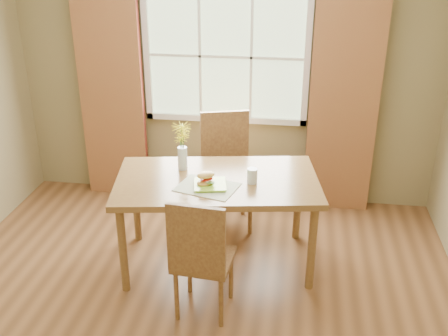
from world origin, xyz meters
The scene contains 12 objects.
room centered at (0.00, 0.00, 1.35)m, with size 4.24×3.84×2.74m.
window centered at (0.00, 1.87, 1.50)m, with size 1.62×0.06×1.32m.
curtain_left centered at (-1.15, 1.78, 1.10)m, with size 0.65×0.08×2.20m, color maroon.
curtain_right centered at (1.15, 1.78, 1.10)m, with size 0.65×0.08×2.20m, color maroon.
dining_table centered at (0.11, 0.62, 0.71)m, with size 1.75×1.16×0.79m.
chair_near centered at (0.10, -0.08, 0.54)m, with size 0.44×0.44×0.98m.
chair_far centered at (0.08, 1.33, 0.60)m, with size 0.57×0.57×1.09m.
placemat centered at (0.06, 0.46, 0.79)m, with size 0.45×0.33×0.01m, color #E4EDC9.
plate centered at (0.08, 0.48, 0.80)m, with size 0.25×0.25×0.01m, color #A0DC37.
croissant_sandwich centered at (0.05, 0.47, 0.86)m, with size 0.18×0.16×0.11m.
water_glass centered at (0.39, 0.59, 0.85)m, with size 0.08×0.08×0.12m.
flower_vase centered at (-0.20, 0.77, 1.04)m, with size 0.16×0.16×0.40m.
Camera 1 is at (0.71, -3.12, 2.62)m, focal length 42.00 mm.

